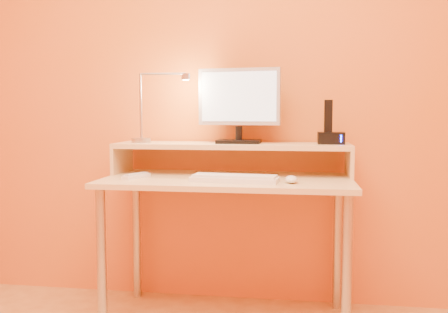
% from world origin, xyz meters
% --- Properties ---
extents(wall_back, '(3.00, 0.04, 2.50)m').
position_xyz_m(wall_back, '(0.00, 1.50, 1.25)').
color(wall_back, orange).
rests_on(wall_back, floor).
extents(desk_leg_fl, '(0.04, 0.04, 0.69)m').
position_xyz_m(desk_leg_fl, '(-0.55, 0.93, 0.35)').
color(desk_leg_fl, '#ACADB5').
rests_on(desk_leg_fl, floor).
extents(desk_leg_fr, '(0.04, 0.04, 0.69)m').
position_xyz_m(desk_leg_fr, '(0.55, 0.93, 0.35)').
color(desk_leg_fr, '#ACADB5').
rests_on(desk_leg_fr, floor).
extents(desk_leg_bl, '(0.04, 0.04, 0.69)m').
position_xyz_m(desk_leg_bl, '(-0.55, 1.43, 0.35)').
color(desk_leg_bl, '#ACADB5').
rests_on(desk_leg_bl, floor).
extents(desk_leg_br, '(0.04, 0.04, 0.69)m').
position_xyz_m(desk_leg_br, '(0.55, 1.43, 0.35)').
color(desk_leg_br, '#ACADB5').
rests_on(desk_leg_br, floor).
extents(desk_lower, '(1.20, 0.60, 0.02)m').
position_xyz_m(desk_lower, '(0.00, 1.18, 0.71)').
color(desk_lower, '#EBBC8D').
rests_on(desk_lower, floor).
extents(shelf_riser_left, '(0.02, 0.30, 0.14)m').
position_xyz_m(shelf_riser_left, '(-0.59, 1.33, 0.79)').
color(shelf_riser_left, '#EBBC8D').
rests_on(shelf_riser_left, desk_lower).
extents(shelf_riser_right, '(0.02, 0.30, 0.14)m').
position_xyz_m(shelf_riser_right, '(0.59, 1.33, 0.79)').
color(shelf_riser_right, '#EBBC8D').
rests_on(shelf_riser_right, desk_lower).
extents(desk_shelf, '(1.20, 0.30, 0.02)m').
position_xyz_m(desk_shelf, '(0.00, 1.33, 0.87)').
color(desk_shelf, '#EBBC8D').
rests_on(desk_shelf, desk_lower).
extents(monitor_foot, '(0.22, 0.16, 0.02)m').
position_xyz_m(monitor_foot, '(0.04, 1.33, 0.89)').
color(monitor_foot, black).
rests_on(monitor_foot, desk_shelf).
extents(monitor_neck, '(0.04, 0.04, 0.07)m').
position_xyz_m(monitor_neck, '(0.04, 1.33, 0.93)').
color(monitor_neck, black).
rests_on(monitor_neck, monitor_foot).
extents(monitor_panel, '(0.42, 0.08, 0.29)m').
position_xyz_m(monitor_panel, '(0.04, 1.34, 1.12)').
color(monitor_panel, '#ACACB5').
rests_on(monitor_panel, monitor_neck).
extents(monitor_back, '(0.38, 0.05, 0.25)m').
position_xyz_m(monitor_back, '(0.04, 1.36, 1.12)').
color(monitor_back, black).
rests_on(monitor_back, monitor_panel).
extents(monitor_screen, '(0.38, 0.04, 0.25)m').
position_xyz_m(monitor_screen, '(0.04, 1.32, 1.12)').
color(monitor_screen, silver).
rests_on(monitor_screen, monitor_panel).
extents(lamp_base, '(0.10, 0.10, 0.02)m').
position_xyz_m(lamp_base, '(-0.47, 1.30, 0.89)').
color(lamp_base, '#ACADB5').
rests_on(lamp_base, desk_shelf).
extents(lamp_post, '(0.01, 0.01, 0.33)m').
position_xyz_m(lamp_post, '(-0.47, 1.30, 1.07)').
color(lamp_post, '#ACADB5').
rests_on(lamp_post, lamp_base).
extents(lamp_arm, '(0.24, 0.01, 0.01)m').
position_xyz_m(lamp_arm, '(-0.35, 1.30, 1.24)').
color(lamp_arm, '#ACADB5').
rests_on(lamp_arm, lamp_post).
extents(lamp_head, '(0.04, 0.04, 0.03)m').
position_xyz_m(lamp_head, '(-0.23, 1.30, 1.22)').
color(lamp_head, '#ACADB5').
rests_on(lamp_head, lamp_arm).
extents(lamp_bulb, '(0.03, 0.03, 0.00)m').
position_xyz_m(lamp_bulb, '(-0.23, 1.30, 1.20)').
color(lamp_bulb, '#FFEAC6').
rests_on(lamp_bulb, lamp_head).
extents(phone_dock, '(0.13, 0.10, 0.06)m').
position_xyz_m(phone_dock, '(0.50, 1.33, 0.91)').
color(phone_dock, black).
rests_on(phone_dock, desk_shelf).
extents(phone_handset, '(0.04, 0.03, 0.16)m').
position_xyz_m(phone_handset, '(0.48, 1.33, 1.02)').
color(phone_handset, black).
rests_on(phone_handset, phone_dock).
extents(phone_led, '(0.01, 0.00, 0.04)m').
position_xyz_m(phone_led, '(0.54, 1.28, 0.91)').
color(phone_led, '#1B33F9').
rests_on(phone_led, phone_dock).
extents(keyboard, '(0.41, 0.17, 0.02)m').
position_xyz_m(keyboard, '(0.05, 1.05, 0.73)').
color(keyboard, silver).
rests_on(keyboard, desk_lower).
extents(mouse, '(0.06, 0.10, 0.03)m').
position_xyz_m(mouse, '(0.31, 1.04, 0.74)').
color(mouse, silver).
rests_on(mouse, desk_lower).
extents(remote_control, '(0.10, 0.17, 0.02)m').
position_xyz_m(remote_control, '(-0.44, 1.10, 0.73)').
color(remote_control, silver).
rests_on(remote_control, desk_lower).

